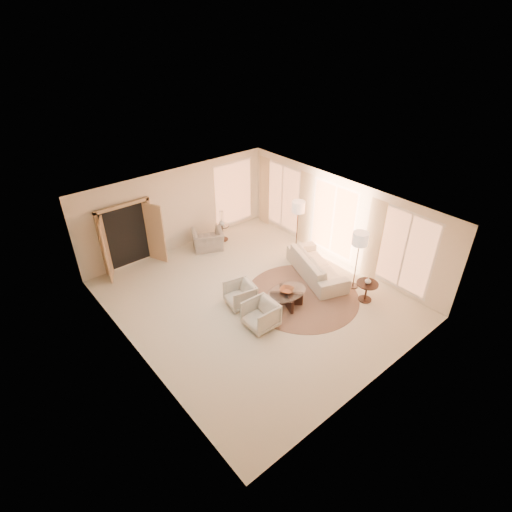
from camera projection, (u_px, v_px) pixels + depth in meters
room at (254, 258)px, 10.75m from camera, size 7.04×8.04×2.83m
windows_right at (335, 221)px, 12.72m from camera, size 0.10×6.40×2.40m
window_back_corner at (234, 194)px, 14.60m from camera, size 1.70×0.10×2.40m
curtains_right at (313, 213)px, 13.31m from camera, size 0.06×5.20×2.60m
french_doors at (129, 237)px, 12.38m from camera, size 1.95×0.66×2.16m
area_rug at (302, 296)px, 11.60m from camera, size 3.58×3.58×0.01m
sofa at (317, 266)px, 12.30m from camera, size 1.77×2.65×0.72m
armchair_left at (240, 293)px, 11.07m from camera, size 0.84×0.87×0.76m
armchair_right at (261, 314)px, 10.31m from camera, size 0.75×0.80×0.80m
accent_chair at (208, 237)px, 13.67m from camera, size 1.21×1.04×0.90m
coffee_table at (286, 296)px, 11.12m from camera, size 1.47×1.47×0.45m
end_table at (367, 289)px, 11.24m from camera, size 0.61×0.61×0.58m
side_table at (222, 231)px, 14.25m from camera, size 0.50×0.50×0.59m
floor_lamp_near at (298, 209)px, 13.07m from camera, size 0.43×0.43×1.79m
floor_lamp_far at (360, 241)px, 11.19m from camera, size 0.44×0.44×1.83m
bowl at (287, 290)px, 11.01m from camera, size 0.50×0.50×0.09m
end_vase at (368, 281)px, 11.10m from camera, size 0.24×0.24×0.19m
side_vase at (222, 222)px, 14.07m from camera, size 0.26×0.26×0.23m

